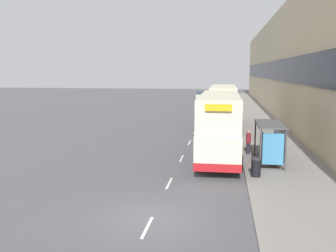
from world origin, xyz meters
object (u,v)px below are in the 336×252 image
car_0 (201,95)px  litter_bin (256,167)px  pedestrian_1 (276,136)px  double_decker_bus_near (219,124)px  double_decker_bus_ahead (223,106)px  car_1 (220,95)px  pedestrian_at_shelter (262,144)px  pedestrian_2 (248,142)px  bus_shelter (273,136)px

car_0 → litter_bin: (6.61, -56.39, -0.23)m
car_0 → pedestrian_1: bearing=100.2°
double_decker_bus_near → pedestrian_1: double_decker_bus_near is taller
double_decker_bus_ahead → car_1: (-0.75, 38.97, -1.40)m
pedestrian_1 → pedestrian_at_shelter: bearing=-116.1°
double_decker_bus_near → double_decker_bus_ahead: bearing=89.3°
car_0 → pedestrian_2: size_ratio=2.61×
double_decker_bus_ahead → litter_bin: (1.91, -18.46, -1.62)m
car_0 → car_1: bearing=-165.3°
double_decker_bus_near → pedestrian_at_shelter: bearing=9.4°
double_decker_bus_near → pedestrian_at_shelter: double_decker_bus_near is taller
double_decker_bus_near → pedestrian_at_shelter: (2.89, 0.48, -1.32)m
car_1 → pedestrian_at_shelter: (3.48, -52.15, 0.08)m
car_0 → pedestrian_2: 51.13m
pedestrian_2 → litter_bin: bearing=-89.2°
double_decker_bus_ahead → litter_bin: bearing=-84.1°
pedestrian_at_shelter → litter_bin: 5.34m
pedestrian_at_shelter → litter_bin: pedestrian_at_shelter is taller
double_decker_bus_near → car_0: size_ratio=2.61×
pedestrian_1 → car_1: bearing=95.5°
pedestrian_at_shelter → litter_bin: size_ratio=1.55×
bus_shelter → car_0: bus_shelter is taller
double_decker_bus_ahead → pedestrian_2: (1.83, -12.78, -1.31)m
car_0 → pedestrian_1: 49.30m
bus_shelter → double_decker_bus_near: 3.74m
car_1 → pedestrian_at_shelter: 52.27m
bus_shelter → car_0: (-7.83, 53.32, -0.98)m
car_1 → bus_shelter: bearing=-85.9°
bus_shelter → double_decker_bus_ahead: bearing=101.5°
pedestrian_1 → double_decker_bus_near: bearing=-143.6°
car_1 → litter_bin: bearing=-87.3°
double_decker_bus_near → pedestrian_2: size_ratio=6.81×
car_1 → pedestrian_at_shelter: size_ratio=2.38×
bus_shelter → litter_bin: size_ratio=4.00×
double_decker_bus_ahead → litter_bin: double_decker_bus_ahead is taller
bus_shelter → pedestrian_2: bus_shelter is taller
pedestrian_1 → litter_bin: (-2.08, -7.86, -0.41)m
double_decker_bus_ahead → pedestrian_2: 12.97m
double_decker_bus_near → car_1: bearing=90.6°
double_decker_bus_near → pedestrian_at_shelter: 3.21m
bus_shelter → double_decker_bus_near: (-3.30, 1.72, 0.41)m
double_decker_bus_ahead → double_decker_bus_near: bearing=-90.7°
car_0 → car_1: (3.94, 1.03, -0.01)m
bus_shelter → car_0: bearing=98.4°
car_0 → litter_bin: car_0 is taller
car_1 → pedestrian_2: 51.81m
car_0 → car_1: 4.08m
bus_shelter → double_decker_bus_ahead: (-3.14, 15.39, 0.41)m
double_decker_bus_ahead → pedestrian_at_shelter: bearing=-78.3°
litter_bin → pedestrian_at_shelter: bearing=81.2°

